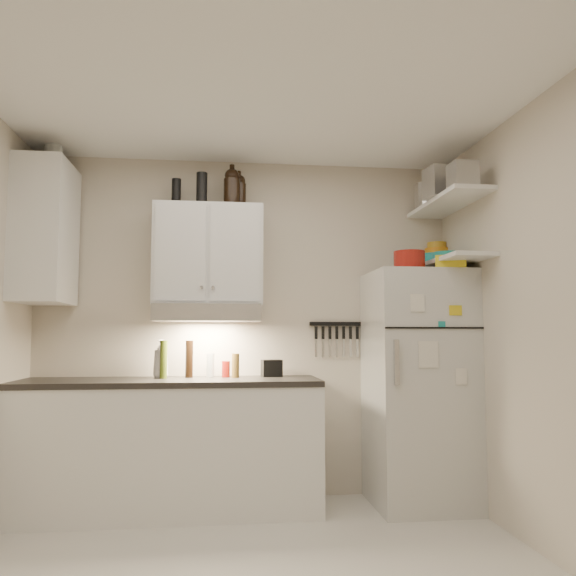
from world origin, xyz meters
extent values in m
cube|color=white|center=(0.00, 0.00, 2.61)|extent=(3.20, 3.00, 0.02)
cube|color=beige|center=(0.00, 1.51, 1.30)|extent=(3.20, 0.02, 2.60)
cube|color=beige|center=(1.61, 0.00, 1.30)|extent=(0.02, 3.00, 2.60)
cube|color=white|center=(-0.55, 1.20, 0.44)|extent=(2.10, 0.60, 0.88)
cube|color=black|center=(-0.55, 1.20, 0.90)|extent=(2.10, 0.62, 0.04)
cube|color=white|center=(-0.30, 1.33, 1.83)|extent=(0.80, 0.33, 0.75)
cube|color=white|center=(-1.44, 1.20, 1.95)|extent=(0.33, 0.55, 1.00)
cube|color=silver|center=(-0.30, 1.27, 1.39)|extent=(0.76, 0.46, 0.12)
cube|color=silver|center=(1.25, 1.16, 0.85)|extent=(0.70, 0.68, 1.70)
cube|color=white|center=(1.45, 1.02, 2.20)|extent=(0.30, 0.95, 0.03)
cube|color=white|center=(1.45, 1.02, 1.76)|extent=(0.30, 0.95, 0.03)
cube|color=black|center=(0.70, 1.49, 1.32)|extent=(0.42, 0.02, 0.03)
cylinder|color=maroon|center=(1.14, 0.98, 1.76)|extent=(0.27, 0.27, 0.13)
cube|color=yellow|center=(1.42, 0.93, 1.74)|extent=(0.29, 0.32, 0.09)
cylinder|color=silver|center=(1.25, 1.15, 1.74)|extent=(0.07, 0.07, 0.09)
cylinder|color=silver|center=(1.45, 1.32, 2.32)|extent=(0.33, 0.33, 0.21)
cube|color=#AAAAAD|center=(1.38, 0.94, 2.33)|extent=(0.24, 0.22, 0.22)
cube|color=#AAAAAD|center=(1.40, 0.63, 2.30)|extent=(0.17, 0.17, 0.16)
cylinder|color=teal|center=(1.49, 1.38, 1.82)|extent=(0.25, 0.25, 0.10)
cylinder|color=orange|center=(1.54, 1.47, 1.90)|extent=(0.20, 0.20, 0.06)
cylinder|color=gold|center=(1.54, 1.47, 1.96)|extent=(0.15, 0.15, 0.05)
cylinder|color=teal|center=(1.43, 1.00, 1.80)|extent=(0.28, 0.28, 0.05)
cylinder|color=black|center=(-0.35, 1.26, 2.32)|extent=(0.10, 0.10, 0.23)
cylinder|color=black|center=(-0.54, 1.33, 2.30)|extent=(0.07, 0.07, 0.20)
cylinder|color=silver|center=(-1.42, 1.27, 2.54)|extent=(0.13, 0.13, 0.17)
imported|color=white|center=(-0.63, 1.32, 1.08)|extent=(0.15, 0.15, 0.31)
cylinder|color=brown|center=(-0.09, 1.28, 1.01)|extent=(0.06, 0.06, 0.18)
cylinder|color=#4E6118|center=(-0.61, 1.26, 1.06)|extent=(0.06, 0.06, 0.27)
cylinder|color=black|center=(-0.43, 1.33, 1.06)|extent=(0.06, 0.06, 0.27)
cylinder|color=silver|center=(-0.28, 1.36, 1.01)|extent=(0.06, 0.06, 0.18)
cylinder|color=maroon|center=(-0.16, 1.33, 0.98)|extent=(0.07, 0.07, 0.12)
cube|color=black|center=(0.18, 1.36, 0.98)|extent=(0.16, 0.13, 0.13)
camera|label=1|loc=(-0.20, -2.87, 1.23)|focal=35.00mm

